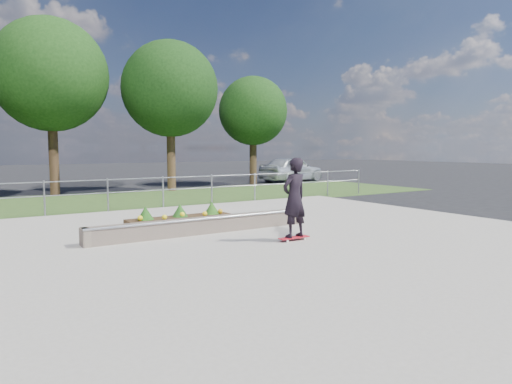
% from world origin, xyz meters
% --- Properties ---
extents(ground, '(120.00, 120.00, 0.00)m').
position_xyz_m(ground, '(0.00, 0.00, 0.00)').
color(ground, black).
rests_on(ground, ground).
extents(grass_verge, '(30.00, 8.00, 0.02)m').
position_xyz_m(grass_verge, '(0.00, 11.00, 0.01)').
color(grass_verge, '#2B451B').
rests_on(grass_verge, ground).
extents(concrete_slab, '(15.00, 15.00, 0.06)m').
position_xyz_m(concrete_slab, '(0.00, 0.00, 0.03)').
color(concrete_slab, gray).
rests_on(concrete_slab, ground).
extents(fence, '(20.06, 0.06, 1.20)m').
position_xyz_m(fence, '(0.00, 7.50, 0.77)').
color(fence, '#9A9CA2').
rests_on(fence, ground).
extents(tree_mid_left, '(5.25, 5.25, 8.25)m').
position_xyz_m(tree_mid_left, '(-2.50, 15.00, 5.61)').
color(tree_mid_left, '#301E13').
rests_on(tree_mid_left, ground).
extents(tree_mid_right, '(4.90, 4.90, 7.70)m').
position_xyz_m(tree_mid_right, '(3.00, 14.00, 5.23)').
color(tree_mid_right, '#362415').
rests_on(tree_mid_right, ground).
extents(tree_far_right, '(4.20, 4.20, 6.60)m').
position_xyz_m(tree_far_right, '(9.00, 15.50, 4.48)').
color(tree_far_right, black).
rests_on(tree_far_right, ground).
extents(grind_ledge, '(6.00, 0.44, 0.43)m').
position_xyz_m(grind_ledge, '(-1.03, 2.06, 0.26)').
color(grind_ledge, brown).
rests_on(grind_ledge, concrete_slab).
extents(planter_bed, '(3.00, 1.20, 0.61)m').
position_xyz_m(planter_bed, '(-1.07, 3.27, 0.24)').
color(planter_bed, black).
rests_on(planter_bed, concrete_slab).
extents(skateboarder, '(0.80, 0.54, 1.95)m').
position_xyz_m(skateboarder, '(0.34, 0.06, 1.07)').
color(skateboarder, white).
rests_on(skateboarder, concrete_slab).
extents(parked_car, '(5.27, 3.10, 1.68)m').
position_xyz_m(parked_car, '(12.27, 15.88, 0.84)').
color(parked_car, '#B9BEC3').
rests_on(parked_car, ground).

